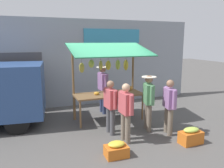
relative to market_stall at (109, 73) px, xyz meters
The scene contains 10 objects.
ground_plane 1.55m from the market_stall, 72.56° to the left, with size 40.00×40.00×0.00m, color #514F4C.
street_backdrop 2.16m from the market_stall, 88.43° to the right, with size 9.00×0.30×3.40m.
market_stall is the anchor object (origin of this frame).
vendor_with_sunhat 0.89m from the market_stall, 93.72° to the right, with size 0.44×0.72×1.70m.
shopper_with_shopping_bag 1.36m from the market_stall, 72.16° to the left, with size 0.25×0.66×1.51m.
shopper_in_grey_tee 1.88m from the market_stall, 83.91° to the left, with size 0.23×0.67×1.53m.
shopper_with_ponytail 1.58m from the market_stall, 120.51° to the left, with size 0.42×0.67×1.61m.
shopper_in_striped_shirt 2.17m from the market_stall, 123.31° to the left, with size 0.32×0.65×1.53m.
produce_crate_near 3.09m from the market_stall, 117.92° to the left, with size 0.59×0.36×0.43m.
produce_crate_side 2.84m from the market_stall, 73.60° to the left, with size 0.51×0.38×0.36m.
Camera 1 is at (2.48, 6.69, 2.57)m, focal length 36.31 mm.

